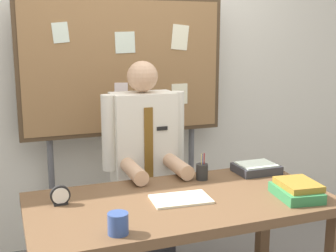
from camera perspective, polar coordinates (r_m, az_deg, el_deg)
name	(u,v)px	position (r m, az deg, el deg)	size (l,w,h in m)	color
back_wall	(117,67)	(3.43, -6.50, 7.54)	(6.40, 0.08, 2.70)	silver
desk	(181,215)	(2.39, 1.69, -11.35)	(1.58, 0.79, 0.75)	brown
person	(144,178)	(2.95, -3.07, -6.65)	(0.55, 0.56, 1.43)	#2D2D33
bulletin_board	(124,70)	(3.23, -5.58, 7.14)	(1.49, 0.09, 1.86)	#4C3823
book_stack	(297,190)	(2.45, 16.15, -7.88)	(0.23, 0.29, 0.09)	#337F47
open_notebook	(181,199)	(2.33, 1.64, -9.33)	(0.30, 0.19, 0.01)	#F4EFCC
desk_clock	(60,196)	(2.32, -13.60, -8.71)	(0.10, 0.04, 0.10)	black
coffee_mug	(118,224)	(1.96, -6.41, -12.29)	(0.09, 0.09, 0.09)	#334C8C
pen_holder	(202,172)	(2.64, 4.37, -5.83)	(0.07, 0.07, 0.16)	#262626
paper_tray	(256,168)	(2.83, 11.23, -5.30)	(0.26, 0.20, 0.06)	#333338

